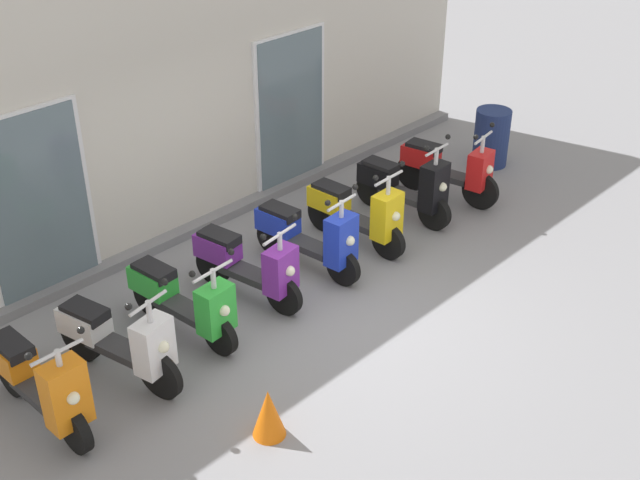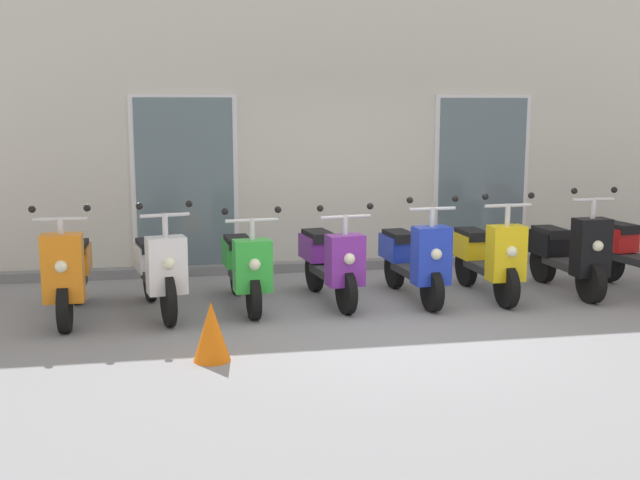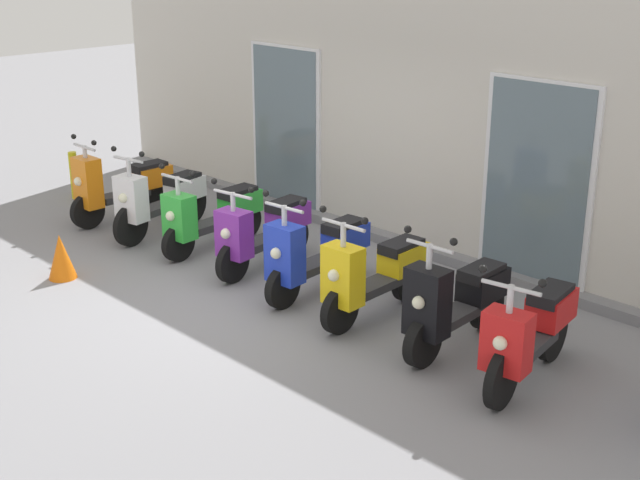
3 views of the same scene
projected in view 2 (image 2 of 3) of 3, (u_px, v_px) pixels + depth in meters
name	position (u px, v px, depth m)	size (l,w,h in m)	color
ground_plane	(392.00, 321.00, 8.00)	(40.00, 40.00, 0.00)	gray
storefront_facade	(336.00, 127.00, 10.44)	(11.35, 0.50, 3.88)	beige
scooter_orange	(70.00, 272.00, 8.06)	(0.57, 1.61, 1.23)	black
scooter_white	(158.00, 268.00, 8.25)	(0.65, 1.62, 1.24)	black
scooter_green	(244.00, 265.00, 8.55)	(0.61, 1.58, 1.15)	black
scooter_purple	(330.00, 260.00, 8.72)	(0.62, 1.55, 1.16)	black
scooter_blue	(413.00, 258.00, 8.83)	(0.58, 1.59, 1.23)	black
scooter_yellow	(487.00, 256.00, 8.96)	(0.60, 1.57, 1.25)	black
scooter_black	(568.00, 253.00, 9.15)	(0.56, 1.54, 1.28)	black
scooter_red	(640.00, 251.00, 9.23)	(0.62, 1.59, 1.20)	black
traffic_cone	(212.00, 331.00, 6.73)	(0.32, 0.32, 0.52)	orange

